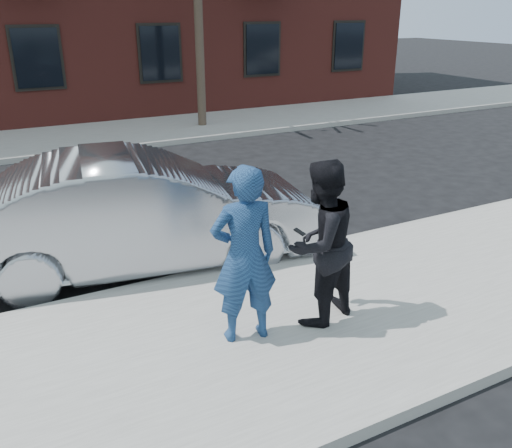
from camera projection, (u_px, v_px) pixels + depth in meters
ground at (207, 346)px, 6.19m from camera, size 100.00×100.00×0.00m
near_sidewalk at (215, 352)px, 5.96m from camera, size 50.00×3.50×0.15m
near_curb at (162, 284)px, 7.44m from camera, size 50.00×0.10×0.15m
far_sidewalk at (53, 141)px, 15.41m from camera, size 50.00×3.50×0.15m
far_curb at (64, 155)px, 13.93m from camera, size 50.00×0.10×0.15m
silver_sedan at (143, 212)px, 7.84m from camera, size 5.39×2.56×1.71m
man_hoodie at (244, 256)px, 5.75m from camera, size 0.80×0.59×2.00m
man_peacoat at (320, 244)px, 6.11m from camera, size 1.12×0.98×1.95m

